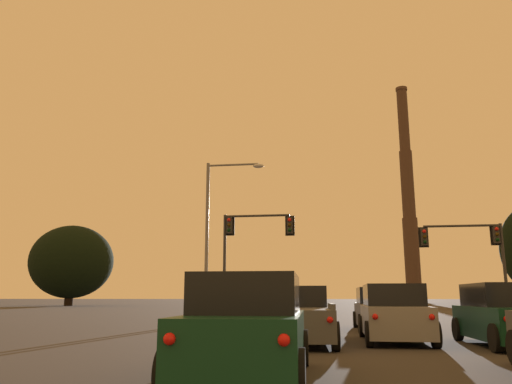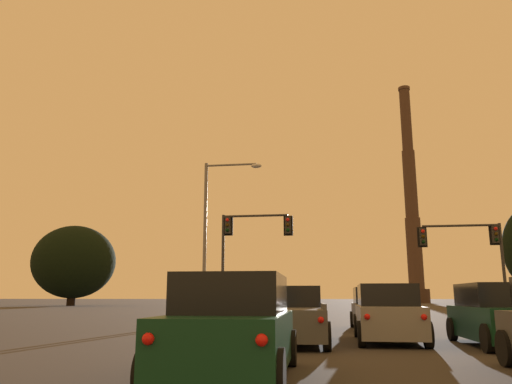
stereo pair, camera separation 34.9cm
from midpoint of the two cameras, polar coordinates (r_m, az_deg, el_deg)
suv_center_lane_front at (r=23.39m, az=13.92°, el=-12.90°), size 2.12×4.91×1.86m
pickup_truck_left_lane_second at (r=16.75m, az=4.87°, el=-14.06°), size 2.43×5.59×1.82m
suv_center_lane_second at (r=17.53m, az=15.35°, el=-13.28°), size 2.17×4.93×1.86m
suv_right_lane_second at (r=17.19m, az=26.51°, el=-12.52°), size 2.14×4.92×1.86m
suv_left_lane_third at (r=9.42m, az=-1.46°, el=-15.27°), size 2.23×4.95×1.86m
traffic_light_overhead_right at (r=32.73m, az=23.87°, el=-5.71°), size 4.95×0.50×5.76m
traffic_light_overhead_left at (r=31.08m, az=-0.93°, el=-5.45°), size 4.56×0.50×6.50m
street_lamp at (r=29.50m, az=-4.52°, el=-3.54°), size 3.48×0.36×9.35m
smokestack at (r=121.81m, az=17.49°, el=-2.40°), size 5.50×5.50×51.81m
treeline_center_right at (r=86.67m, az=-19.99°, el=-7.51°), size 13.36×12.02×12.81m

